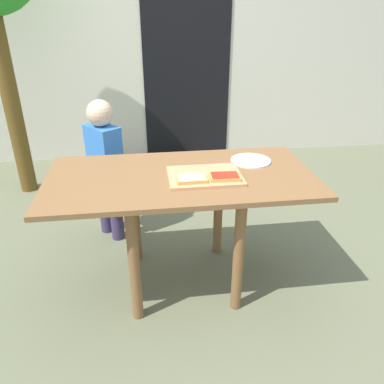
% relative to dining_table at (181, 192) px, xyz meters
% --- Properties ---
extents(ground_plane, '(16.00, 16.00, 0.00)m').
position_rel_dining_table_xyz_m(ground_plane, '(0.00, 0.00, -0.60)').
color(ground_plane, '#666A4E').
extents(house_wall_back, '(8.00, 0.20, 2.61)m').
position_rel_dining_table_xyz_m(house_wall_back, '(0.00, 2.29, 0.70)').
color(house_wall_back, beige).
rests_on(house_wall_back, ground).
extents(house_door, '(0.90, 0.02, 2.00)m').
position_rel_dining_table_xyz_m(house_door, '(0.30, 2.18, 0.40)').
color(house_door, black).
rests_on(house_door, ground).
extents(dining_table, '(1.42, 0.72, 0.70)m').
position_rel_dining_table_xyz_m(dining_table, '(0.00, 0.00, 0.00)').
color(dining_table, brown).
rests_on(dining_table, ground).
extents(cutting_board, '(0.38, 0.29, 0.02)m').
position_rel_dining_table_xyz_m(cutting_board, '(0.12, -0.05, 0.11)').
color(cutting_board, tan).
rests_on(cutting_board, dining_table).
extents(pizza_slice_near_left, '(0.15, 0.10, 0.02)m').
position_rel_dining_table_xyz_m(pizza_slice_near_left, '(0.04, -0.11, 0.13)').
color(pizza_slice_near_left, '#D39B4D').
rests_on(pizza_slice_near_left, cutting_board).
extents(pizza_slice_near_right, '(0.16, 0.10, 0.02)m').
position_rel_dining_table_xyz_m(pizza_slice_near_right, '(0.21, -0.11, 0.13)').
color(pizza_slice_near_right, '#D39B4D').
rests_on(pizza_slice_near_right, cutting_board).
extents(plate_white_right, '(0.23, 0.23, 0.01)m').
position_rel_dining_table_xyz_m(plate_white_right, '(0.42, 0.14, 0.10)').
color(plate_white_right, white).
rests_on(plate_white_right, dining_table).
extents(child_left, '(0.26, 0.28, 0.99)m').
position_rel_dining_table_xyz_m(child_left, '(-0.45, 0.58, -0.04)').
color(child_left, '#3D3256').
rests_on(child_left, ground).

